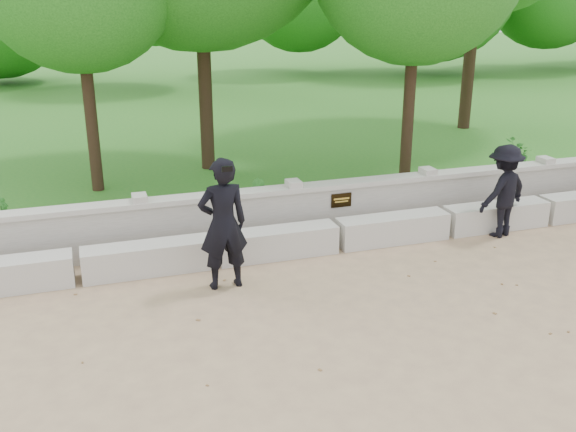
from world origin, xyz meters
name	(u,v)px	position (x,y,z in m)	size (l,w,h in m)	color
ground	(389,299)	(0.00, 0.00, 0.00)	(80.00, 80.00, 0.00)	tan
lawn	(198,113)	(0.00, 14.00, 0.12)	(40.00, 22.00, 0.25)	#286F23
concrete_bench	(337,236)	(0.00, 1.90, 0.22)	(11.90, 0.45, 0.45)	beige
parapet_wall	(322,208)	(0.00, 2.60, 0.46)	(12.50, 0.35, 0.90)	beige
man_main	(223,224)	(-2.03, 1.09, 0.94)	(0.70, 0.63, 1.88)	black
visitor_mid	(503,191)	(2.86, 1.60, 0.79)	(1.15, 0.87, 1.58)	black
shrub_a	(2,211)	(-5.13, 3.98, 0.52)	(0.28, 0.19, 0.54)	#2F7929
shrub_b	(257,197)	(-0.94, 3.30, 0.55)	(0.34, 0.27, 0.61)	#2F7929
shrub_c	(519,153)	(5.37, 4.48, 0.57)	(0.58, 0.50, 0.64)	#2F7929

